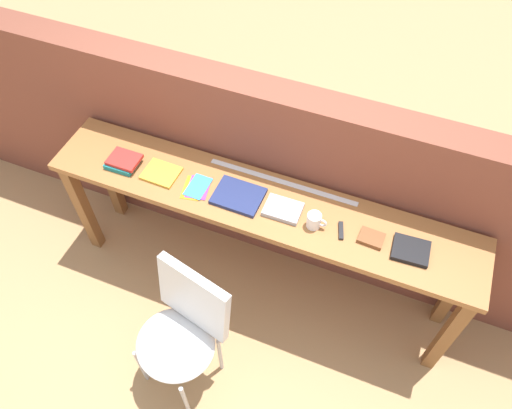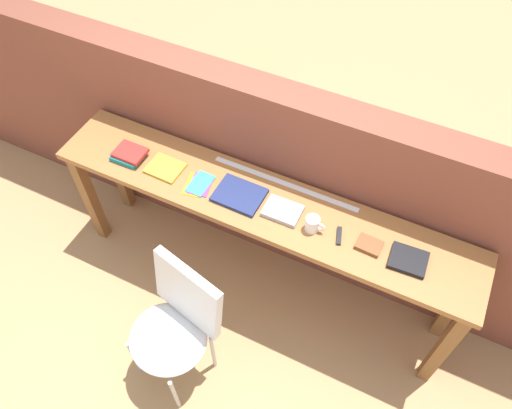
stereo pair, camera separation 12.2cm
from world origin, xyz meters
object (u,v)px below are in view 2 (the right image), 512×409
Objects in this scene: pamphlet_pile_colourful at (199,184)px; mug at (313,224)px; magazine_cycling at (165,168)px; chair_white_moulded at (175,323)px; multitool_folded at (339,236)px; book_repair_rightmost at (408,260)px; book_open_centre at (239,195)px; book_stack_leftmost at (129,154)px; leather_journal_brown at (369,245)px.

mug is (0.69, -0.00, 0.04)m from pamphlet_pile_colourful.
magazine_cycling is 0.93m from mug.
chair_white_moulded is 1.00m from multitool_folded.
book_repair_rightmost reaches higher than pamphlet_pile_colourful.
book_open_centre is at bearing 86.06° from chair_white_moulded.
book_stack_leftmost is at bearing 135.25° from chair_white_moulded.
book_open_centre is 1.44× the size of book_repair_rightmost.
book_stack_leftmost is (-0.67, 0.66, 0.38)m from chair_white_moulded.
chair_white_moulded is at bearing -149.02° from book_repair_rightmost.
magazine_cycling is at bearing 179.82° from multitool_folded.
magazine_cycling is at bearing 3.39° from book_stack_leftmost.
magazine_cycling is 1.44m from book_repair_rightmost.
book_repair_rightmost is (1.20, 0.02, 0.01)m from pamphlet_pile_colourful.
magazine_cycling is 1.54× the size of leather_journal_brown.
pamphlet_pile_colourful is 1.52× the size of leather_journal_brown.
chair_white_moulded is 1.02m from book_stack_leftmost.
book_open_centre is (0.48, 0.01, 0.00)m from magazine_cycling.
book_repair_rightmost is (1.00, 0.69, 0.37)m from chair_white_moulded.
mug is (0.49, 0.66, 0.40)m from chair_white_moulded.
book_repair_rightmost is at bearing 1.74° from multitool_folded.
multitool_folded is 0.59× the size of book_repair_rightmost.
multitool_folded reaches higher than pamphlet_pile_colourful.
book_stack_leftmost is at bearing 179.73° from mug.
leather_journal_brown is at bearing 3.82° from multitool_folded.
pamphlet_pile_colourful is (-0.20, 0.66, 0.36)m from chair_white_moulded.
magazine_cycling is 1.07m from multitool_folded.
chair_white_moulded is 4.50× the size of pamphlet_pile_colourful.
leather_journal_brown reaches higher than pamphlet_pile_colourful.
magazine_cycling is at bearing -178.17° from book_open_centre.
book_open_centre is at bearing 5.80° from pamphlet_pile_colourful.
book_stack_leftmost reaches higher than pamphlet_pile_colourful.
magazine_cycling is at bearing 122.46° from chair_white_moulded.
multitool_folded is at bearing 6.44° from mug.
leather_journal_brown is (1.47, 0.02, -0.01)m from book_stack_leftmost.
leather_journal_brown is (0.80, 0.69, 0.37)m from chair_white_moulded.
book_repair_rightmost is (0.37, 0.01, 0.01)m from multitool_folded.
book_open_centre is (0.05, 0.69, 0.36)m from chair_white_moulded.
book_open_centre is 2.06× the size of leather_journal_brown.
book_stack_leftmost reaches higher than book_repair_rightmost.
book_repair_rightmost reaches higher than multitool_folded.
book_stack_leftmost is at bearing -179.53° from multitool_folded.
leather_journal_brown is at bearing 176.75° from book_repair_rightmost.
mug is (0.93, -0.02, 0.04)m from magazine_cycling.
book_open_centre is 0.75m from leather_journal_brown.
mug reaches higher than chair_white_moulded.
leather_journal_brown is 0.70× the size of book_repair_rightmost.
book_stack_leftmost reaches higher than leather_journal_brown.
leather_journal_brown is at bearing 5.07° from mug.
book_open_centre is at bearing 176.58° from book_repair_rightmost.
book_open_centre and leather_journal_brown have the same top height.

